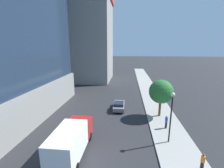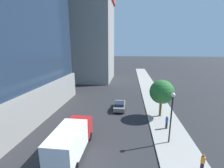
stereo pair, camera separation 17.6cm
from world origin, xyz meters
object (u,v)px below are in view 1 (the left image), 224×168
at_px(street_lamp, 171,110).
at_px(car_gray, 119,106).
at_px(construction_building, 86,33).
at_px(street_tree, 161,92).
at_px(pedestrian_orange_shirt, 203,162).
at_px(pedestrian_blue_shirt, 166,122).
at_px(box_truck, 71,140).

distance_m(street_lamp, car_gray, 11.53).
bearing_deg(construction_building, street_tree, -55.53).
bearing_deg(pedestrian_orange_shirt, street_lamp, 115.18).
distance_m(street_lamp, street_tree, 6.96).
height_order(street_tree, pedestrian_orange_shirt, street_tree).
height_order(street_lamp, street_tree, street_lamp).
bearing_deg(car_gray, street_tree, -18.70).
bearing_deg(street_tree, pedestrian_blue_shirt, -88.03).
distance_m(street_lamp, pedestrian_blue_shirt, 4.28).
bearing_deg(street_tree, car_gray, 161.30).
relative_size(construction_building, street_tree, 6.53).
height_order(street_lamp, pedestrian_blue_shirt, street_lamp).
xyz_separation_m(construction_building, pedestrian_blue_shirt, (18.85, -31.10, -14.19)).
relative_size(street_lamp, street_tree, 1.01).
relative_size(construction_building, street_lamp, 6.44).
relative_size(car_gray, pedestrian_blue_shirt, 2.46).
xyz_separation_m(construction_building, pedestrian_orange_shirt, (20.29, -38.15, -14.29)).
distance_m(construction_building, box_truck, 40.60).
xyz_separation_m(construction_building, box_truck, (8.24, -37.40, -13.47)).
xyz_separation_m(street_tree, box_truck, (-10.47, -10.14, -2.29)).
bearing_deg(street_tree, construction_building, 124.47).
xyz_separation_m(car_gray, pedestrian_orange_shirt, (8.06, -13.09, 0.24)).
distance_m(box_truck, pedestrian_blue_shirt, 12.35).
xyz_separation_m(box_truck, pedestrian_blue_shirt, (10.60, 6.30, -0.72)).
xyz_separation_m(street_tree, pedestrian_blue_shirt, (0.13, -3.84, -3.01)).
distance_m(box_truck, pedestrian_orange_shirt, 12.09).
xyz_separation_m(construction_building, street_tree, (18.71, -27.26, -11.18)).
relative_size(street_tree, pedestrian_orange_shirt, 3.60).
xyz_separation_m(street_lamp, pedestrian_blue_shirt, (0.41, 3.11, -2.91)).
xyz_separation_m(box_truck, pedestrian_orange_shirt, (12.04, -0.75, -0.82)).
relative_size(street_lamp, car_gray, 1.34).
bearing_deg(construction_building, pedestrian_orange_shirt, -62.00).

